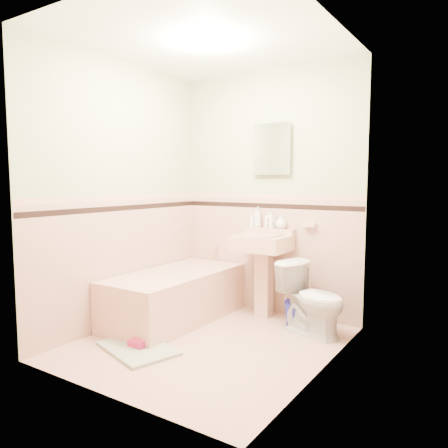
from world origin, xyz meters
The scene contains 32 objects.
floor centered at (0.00, 0.00, 0.00)m, with size 2.20×2.20×0.00m, color #D4A28B.
ceiling centered at (0.00, 0.00, 2.50)m, with size 2.20×2.20×0.00m, color white.
wall_back centered at (0.00, 1.10, 1.25)m, with size 2.50×2.50×0.00m, color beige.
wall_front centered at (0.00, -1.10, 1.25)m, with size 2.50×2.50×0.00m, color beige.
wall_left centered at (-1.00, 0.00, 1.25)m, with size 2.50×2.50×0.00m, color beige.
wall_right centered at (1.00, 0.00, 1.25)m, with size 2.50×2.50×0.00m, color beige.
wainscot_back centered at (0.00, 1.09, 0.60)m, with size 2.00×2.00×0.00m, color #D7A790.
wainscot_front centered at (0.00, -1.09, 0.60)m, with size 2.00×2.00×0.00m, color #D7A790.
wainscot_left centered at (-0.99, 0.00, 0.60)m, with size 2.20×2.20×0.00m, color #D7A790.
wainscot_right centered at (0.99, 0.00, 0.60)m, with size 2.20×2.20×0.00m, color #D7A790.
accent_back centered at (0.00, 1.08, 1.12)m, with size 2.00×2.00×0.00m, color black.
accent_front centered at (0.00, -1.08, 1.12)m, with size 2.00×2.00×0.00m, color black.
accent_left centered at (-0.98, 0.00, 1.12)m, with size 2.20×2.20×0.00m, color black.
accent_right centered at (0.98, 0.00, 1.12)m, with size 2.20×2.20×0.00m, color black.
cap_back centered at (0.00, 1.08, 1.22)m, with size 2.00×2.00×0.00m, color tan.
cap_front centered at (0.00, -1.08, 1.22)m, with size 2.00×2.00×0.00m, color tan.
cap_left centered at (-0.98, 0.00, 1.22)m, with size 2.20×2.20×0.00m, color tan.
cap_right centered at (0.98, 0.00, 1.22)m, with size 2.20×2.20×0.00m, color tan.
bathtub centered at (-0.63, 0.33, 0.23)m, with size 0.70×1.50×0.45m, color tan.
tub_faucet centered at (-0.63, 1.05, 0.63)m, with size 0.04×0.04×0.12m, color silver.
sink centered at (0.05, 0.86, 0.42)m, with size 0.53×0.48×0.84m, color tan, non-canonical shape.
sink_faucet centered at (0.05, 1.00, 0.95)m, with size 0.02×0.02×0.10m, color silver.
medicine_cabinet centered at (0.05, 1.07, 1.70)m, with size 0.38×0.04×0.48m, color white.
soap_dish centered at (0.47, 1.06, 0.95)m, with size 0.12×0.07×0.04m, color tan.
soap_bottle_left centered at (-0.09, 1.04, 1.00)m, with size 0.08×0.08×0.21m, color #B2B2B2.
soap_bottle_mid centered at (0.06, 1.04, 0.99)m, with size 0.09×0.09×0.20m, color #B2B2B2.
soap_bottle_right centered at (0.17, 1.04, 0.97)m, with size 0.11×0.11×0.14m, color #B2B2B2.
tube centered at (-0.16, 1.04, 0.96)m, with size 0.04×0.04×0.12m, color white.
toilet centered at (0.66, 0.70, 0.32)m, with size 0.36×0.63×0.64m, color white.
bucket centered at (0.46, 0.82, 0.12)m, with size 0.24×0.24×0.24m, color #181E9D, non-canonical shape.
bath_mat centered at (-0.39, -0.44, 0.01)m, with size 0.66×0.44×0.03m, color gray.
shoe centered at (-0.40, -0.45, 0.05)m, with size 0.14×0.07×0.06m, color #BF1E59.
Camera 1 is at (2.06, -2.90, 1.38)m, focal length 34.57 mm.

